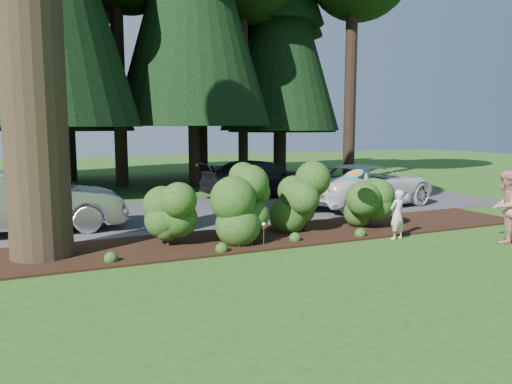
{
  "coord_description": "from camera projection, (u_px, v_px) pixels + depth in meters",
  "views": [
    {
      "loc": [
        -4.7,
        -7.62,
        2.7
      ],
      "look_at": [
        -0.3,
        2.17,
        1.3
      ],
      "focal_mm": 35.0,
      "sensor_mm": 36.0,
      "label": 1
    }
  ],
  "objects": [
    {
      "name": "shrub_row",
      "position": [
        279.0,
        205.0,
        12.2
      ],
      "size": [
        6.53,
        1.6,
        1.61
      ],
      "color": "#1D3D13",
      "rests_on": "ground"
    },
    {
      "name": "car_white_suv",
      "position": [
        367.0,
        185.0,
        16.92
      ],
      "size": [
        5.51,
        3.35,
        1.43
      ],
      "primitive_type": "imported",
      "rotation": [
        0.0,
        0.0,
        1.77
      ],
      "color": "silver",
      "rests_on": "driveway"
    },
    {
      "name": "ground",
      "position": [
        319.0,
        275.0,
        9.15
      ],
      "size": [
        80.0,
        80.0,
        0.0
      ],
      "primitive_type": "plane",
      "color": "#1F5016",
      "rests_on": "ground"
    },
    {
      "name": "driveway",
      "position": [
        196.0,
        212.0,
        15.93
      ],
      "size": [
        22.0,
        6.0,
        0.03
      ],
      "primitive_type": "cube",
      "color": "#38383A",
      "rests_on": "ground"
    },
    {
      "name": "frisbee",
      "position": [
        354.0,
        174.0,
        11.76
      ],
      "size": [
        0.44,
        0.45,
        0.24
      ],
      "color": "teal",
      "rests_on": "ground"
    },
    {
      "name": "lily_cluster",
      "position": [
        252.0,
        226.0,
        11.13
      ],
      "size": [
        0.69,
        0.09,
        0.57
      ],
      "color": "#1D3D13",
      "rests_on": "ground"
    },
    {
      "name": "car_silver_wagon",
      "position": [
        28.0,
        202.0,
        12.61
      ],
      "size": [
        4.72,
        1.66,
        1.56
      ],
      "primitive_type": "imported",
      "rotation": [
        0.0,
        0.0,
        1.57
      ],
      "color": "#AEAEB3",
      "rests_on": "driveway"
    },
    {
      "name": "adult",
      "position": [
        505.0,
        207.0,
        11.66
      ],
      "size": [
        1.01,
        0.91,
        1.7
      ],
      "primitive_type": "imported",
      "rotation": [
        0.0,
        0.0,
        3.54
      ],
      "color": "red",
      "rests_on": "ground"
    },
    {
      "name": "mulch_bed",
      "position": [
        249.0,
        238.0,
        12.09
      ],
      "size": [
        16.0,
        2.5,
        0.05
      ],
      "primitive_type": "cube",
      "color": "black",
      "rests_on": "ground"
    },
    {
      "name": "car_dark_suv",
      "position": [
        261.0,
        178.0,
        19.29
      ],
      "size": [
        4.95,
        2.37,
        1.39
      ],
      "primitive_type": "imported",
      "rotation": [
        0.0,
        0.0,
        1.66
      ],
      "color": "black",
      "rests_on": "driveway"
    },
    {
      "name": "child",
      "position": [
        397.0,
        215.0,
        12.03
      ],
      "size": [
        0.49,
        0.36,
        1.21
      ],
      "primitive_type": "imported",
      "rotation": [
        0.0,
        0.0,
        3.32
      ],
      "color": "silver",
      "rests_on": "ground"
    }
  ]
}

